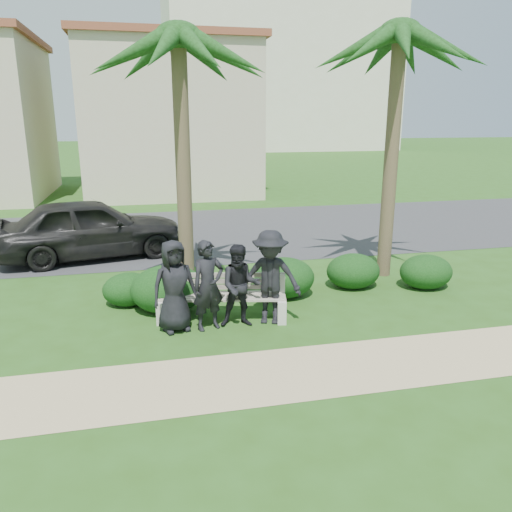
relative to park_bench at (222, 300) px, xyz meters
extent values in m
plane|color=#294D16|center=(1.15, -0.47, -0.38)|extent=(160.00, 160.00, 0.00)
cube|color=tan|center=(1.15, -2.27, -0.38)|extent=(30.00, 1.60, 0.01)
cube|color=#2D2D30|center=(1.15, 7.53, -0.38)|extent=(160.00, 8.00, 0.01)
cube|color=beige|center=(0.15, 17.53, 3.12)|extent=(8.00, 8.00, 7.00)
cube|color=brown|center=(0.15, 17.53, 6.77)|extent=(8.40, 8.40, 0.30)
cube|color=beige|center=(15.15, 54.53, 9.62)|extent=(26.00, 18.00, 20.00)
cube|color=gray|center=(0.00, -0.04, 0.07)|extent=(2.44, 1.02, 0.04)
cube|color=gray|center=(0.00, 0.20, 0.32)|extent=(2.33, 0.52, 0.28)
cube|color=beige|center=(-1.11, -0.04, -0.16)|extent=(0.27, 0.56, 0.44)
cube|color=beige|center=(1.11, -0.04, -0.16)|extent=(0.27, 0.56, 0.44)
imported|color=black|center=(-0.88, -0.30, 0.45)|extent=(0.92, 0.73, 1.65)
imported|color=black|center=(-0.29, -0.37, 0.44)|extent=(0.69, 0.56, 1.63)
imported|color=black|center=(0.29, -0.37, 0.39)|extent=(0.81, 0.67, 1.53)
imported|color=black|center=(0.85, -0.34, 0.50)|extent=(1.29, 1.00, 1.75)
ellipsoid|color=black|center=(-1.72, 1.20, -0.04)|extent=(1.04, 0.86, 0.68)
ellipsoid|color=black|center=(-0.96, 0.69, 0.09)|extent=(1.44, 1.19, 0.94)
ellipsoid|color=black|center=(1.10, 1.09, -0.04)|extent=(1.04, 0.86, 0.68)
ellipsoid|color=black|center=(1.48, 0.98, 0.06)|extent=(1.32, 1.09, 0.86)
ellipsoid|color=black|center=(3.16, 1.22, 0.02)|extent=(1.21, 1.00, 0.79)
ellipsoid|color=black|center=(4.73, 0.83, 0.01)|extent=(1.18, 0.98, 0.77)
cylinder|color=brown|center=(-0.47, 1.97, 2.24)|extent=(0.32, 0.32, 5.24)
cylinder|color=brown|center=(4.25, 1.91, 2.35)|extent=(0.32, 0.32, 5.46)
imported|color=black|center=(-2.75, 5.06, 0.44)|extent=(5.08, 2.86, 1.63)
camera|label=1|loc=(-1.29, -8.69, 3.29)|focal=35.00mm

